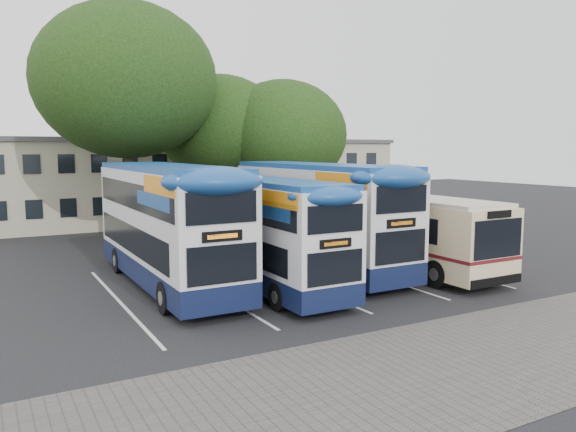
% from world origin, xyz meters
% --- Properties ---
extents(ground, '(120.00, 120.00, 0.00)m').
position_xyz_m(ground, '(0.00, 0.00, 0.00)').
color(ground, black).
rests_on(ground, ground).
extents(paving_strip, '(40.00, 6.00, 0.01)m').
position_xyz_m(paving_strip, '(-2.00, -5.00, 0.01)').
color(paving_strip, '#595654').
rests_on(paving_strip, ground).
extents(bay_lines, '(14.12, 11.00, 0.01)m').
position_xyz_m(bay_lines, '(-3.75, 5.00, 0.01)').
color(bay_lines, silver).
rests_on(bay_lines, ground).
extents(depot_building, '(32.40, 8.40, 6.20)m').
position_xyz_m(depot_building, '(0.00, 26.99, 3.15)').
color(depot_building, '#B1A98E').
rests_on(depot_building, ground).
extents(lamp_post, '(0.25, 1.05, 9.06)m').
position_xyz_m(lamp_post, '(6.00, 19.97, 5.08)').
color(lamp_post, gray).
rests_on(lamp_post, ground).
extents(tree_left, '(9.94, 9.94, 13.36)m').
position_xyz_m(tree_left, '(-7.57, 16.67, 9.12)').
color(tree_left, black).
rests_on(tree_left, ground).
extents(tree_mid, '(7.99, 7.99, 10.14)m').
position_xyz_m(tree_mid, '(-1.14, 18.88, 6.73)').
color(tree_mid, black).
rests_on(tree_mid, ground).
extents(tree_right, '(8.14, 8.14, 9.79)m').
position_xyz_m(tree_right, '(2.21, 16.74, 6.31)').
color(tree_right, black).
rests_on(tree_right, ground).
extents(bus_dd_left, '(2.80, 11.55, 4.82)m').
position_xyz_m(bus_dd_left, '(-8.49, 6.66, 2.65)').
color(bus_dd_left, '#10193E').
rests_on(bus_dd_left, ground).
extents(bus_dd_mid, '(2.50, 10.30, 4.29)m').
position_xyz_m(bus_dd_mid, '(-5.19, 4.75, 2.36)').
color(bus_dd_mid, '#10193E').
rests_on(bus_dd_mid, ground).
extents(bus_dd_right, '(2.78, 11.47, 4.78)m').
position_xyz_m(bus_dd_right, '(-1.61, 6.44, 2.63)').
color(bus_dd_right, '#10193E').
rests_on(bus_dd_right, ground).
extents(bus_single, '(2.85, 11.21, 3.35)m').
position_xyz_m(bus_single, '(1.89, 4.99, 1.90)').
color(bus_single, beige).
rests_on(bus_single, ground).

